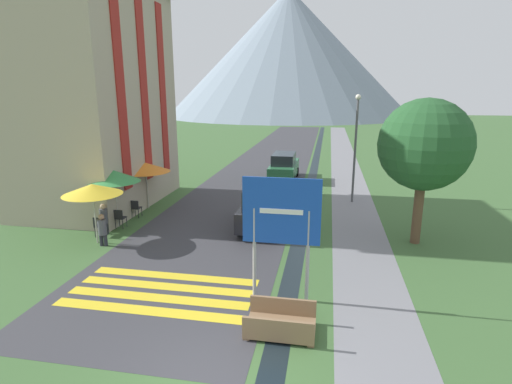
{
  "coord_description": "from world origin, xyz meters",
  "views": [
    {
      "loc": [
        2.15,
        -6.64,
        5.8
      ],
      "look_at": [
        -0.85,
        10.0,
        1.5
      ],
      "focal_mm": 28.0,
      "sensor_mm": 36.0,
      "label": 1
    }
  ],
  "objects_px": {
    "cafe_chair_near_right": "(99,225)",
    "person_seated_near": "(104,217)",
    "person_seated_far": "(102,228)",
    "parked_car_near": "(265,206)",
    "footbridge": "(280,324)",
    "parked_car_far": "(284,167)",
    "road_sign": "(281,221)",
    "cafe_umbrella_middle_green": "(114,176)",
    "cafe_umbrella_front_yellow": "(92,189)",
    "streetlamp": "(356,140)",
    "tree_by_path": "(425,145)",
    "cafe_chair_middle": "(120,217)",
    "cafe_chair_far_right": "(136,207)",
    "cafe_umbrella_rear_orange": "(146,167)",
    "hotel_building": "(93,81)"
  },
  "relations": [
    {
      "from": "hotel_building",
      "to": "cafe_chair_near_right",
      "type": "distance_m",
      "value": 7.82
    },
    {
      "from": "person_seated_near",
      "to": "cafe_chair_near_right",
      "type": "bearing_deg",
      "value": -87.1
    },
    {
      "from": "cafe_umbrella_rear_orange",
      "to": "streetlamp",
      "type": "xyz_separation_m",
      "value": [
        10.27,
        3.01,
        1.2
      ]
    },
    {
      "from": "cafe_chair_middle",
      "to": "cafe_umbrella_front_yellow",
      "type": "distance_m",
      "value": 2.4
    },
    {
      "from": "cafe_umbrella_rear_orange",
      "to": "cafe_chair_far_right",
      "type": "bearing_deg",
      "value": -85.49
    },
    {
      "from": "parked_car_far",
      "to": "person_seated_far",
      "type": "distance_m",
      "value": 14.0
    },
    {
      "from": "footbridge",
      "to": "parked_car_far",
      "type": "bearing_deg",
      "value": 96.09
    },
    {
      "from": "footbridge",
      "to": "parked_car_far",
      "type": "relative_size",
      "value": 0.37
    },
    {
      "from": "footbridge",
      "to": "cafe_umbrella_middle_green",
      "type": "distance_m",
      "value": 10.52
    },
    {
      "from": "cafe_chair_middle",
      "to": "cafe_chair_far_right",
      "type": "xyz_separation_m",
      "value": [
        -0.03,
        1.53,
        0.0
      ]
    },
    {
      "from": "cafe_umbrella_rear_orange",
      "to": "person_seated_near",
      "type": "xyz_separation_m",
      "value": [
        -0.15,
        -3.85,
        -1.4
      ]
    },
    {
      "from": "footbridge",
      "to": "cafe_umbrella_front_yellow",
      "type": "bearing_deg",
      "value": 148.97
    },
    {
      "from": "hotel_building",
      "to": "cafe_chair_middle",
      "type": "xyz_separation_m",
      "value": [
        2.84,
        -3.54,
        -5.73
      ]
    },
    {
      "from": "cafe_chair_near_right",
      "to": "cafe_chair_middle",
      "type": "height_order",
      "value": "same"
    },
    {
      "from": "footbridge",
      "to": "streetlamp",
      "type": "bearing_deg",
      "value": 79.33
    },
    {
      "from": "cafe_chair_near_right",
      "to": "person_seated_near",
      "type": "relative_size",
      "value": 0.66
    },
    {
      "from": "hotel_building",
      "to": "footbridge",
      "type": "height_order",
      "value": "hotel_building"
    },
    {
      "from": "person_seated_far",
      "to": "parked_car_near",
      "type": "bearing_deg",
      "value": 30.2
    },
    {
      "from": "parked_car_near",
      "to": "parked_car_far",
      "type": "distance_m",
      "value": 9.5
    },
    {
      "from": "footbridge",
      "to": "person_seated_near",
      "type": "height_order",
      "value": "person_seated_near"
    },
    {
      "from": "footbridge",
      "to": "streetlamp",
      "type": "relative_size",
      "value": 0.3
    },
    {
      "from": "person_seated_near",
      "to": "cafe_umbrella_middle_green",
      "type": "bearing_deg",
      "value": 83.0
    },
    {
      "from": "road_sign",
      "to": "cafe_umbrella_front_yellow",
      "type": "xyz_separation_m",
      "value": [
        -7.58,
        3.07,
        -0.2
      ]
    },
    {
      "from": "cafe_chair_middle",
      "to": "cafe_umbrella_middle_green",
      "type": "xyz_separation_m",
      "value": [
        -0.19,
        0.16,
        1.76
      ]
    },
    {
      "from": "road_sign",
      "to": "person_seated_near",
      "type": "height_order",
      "value": "road_sign"
    },
    {
      "from": "cafe_umbrella_middle_green",
      "to": "cafe_umbrella_front_yellow",
      "type": "bearing_deg",
      "value": -85.25
    },
    {
      "from": "cafe_umbrella_front_yellow",
      "to": "cafe_umbrella_rear_orange",
      "type": "height_order",
      "value": "cafe_umbrella_front_yellow"
    },
    {
      "from": "cafe_chair_near_right",
      "to": "cafe_chair_far_right",
      "type": "height_order",
      "value": "same"
    },
    {
      "from": "road_sign",
      "to": "footbridge",
      "type": "bearing_deg",
      "value": -82.77
    },
    {
      "from": "streetlamp",
      "to": "person_seated_near",
      "type": "bearing_deg",
      "value": -146.65
    },
    {
      "from": "parked_car_near",
      "to": "streetlamp",
      "type": "height_order",
      "value": "streetlamp"
    },
    {
      "from": "streetlamp",
      "to": "tree_by_path",
      "type": "relative_size",
      "value": 1.01
    },
    {
      "from": "parked_car_near",
      "to": "tree_by_path",
      "type": "distance_m",
      "value": 6.81
    },
    {
      "from": "cafe_umbrella_front_yellow",
      "to": "person_seated_far",
      "type": "bearing_deg",
      "value": -30.77
    },
    {
      "from": "road_sign",
      "to": "parked_car_near",
      "type": "height_order",
      "value": "road_sign"
    },
    {
      "from": "parked_car_near",
      "to": "person_seated_near",
      "type": "relative_size",
      "value": 3.42
    },
    {
      "from": "hotel_building",
      "to": "cafe_chair_far_right",
      "type": "xyz_separation_m",
      "value": [
        2.81,
        -2.01,
        -5.73
      ]
    },
    {
      "from": "parked_car_near",
      "to": "streetlamp",
      "type": "relative_size",
      "value": 0.78
    },
    {
      "from": "person_seated_near",
      "to": "tree_by_path",
      "type": "distance_m",
      "value": 12.99
    },
    {
      "from": "parked_car_near",
      "to": "cafe_umbrella_rear_orange",
      "type": "bearing_deg",
      "value": 164.61
    },
    {
      "from": "cafe_umbrella_front_yellow",
      "to": "cafe_umbrella_rear_orange",
      "type": "xyz_separation_m",
      "value": [
        -0.12,
        4.85,
        -0.06
      ]
    },
    {
      "from": "cafe_chair_near_right",
      "to": "cafe_chair_far_right",
      "type": "relative_size",
      "value": 1.0
    },
    {
      "from": "cafe_chair_near_right",
      "to": "person_seated_near",
      "type": "bearing_deg",
      "value": 70.49
    },
    {
      "from": "hotel_building",
      "to": "parked_car_far",
      "type": "height_order",
      "value": "hotel_building"
    },
    {
      "from": "cafe_chair_middle",
      "to": "cafe_chair_far_right",
      "type": "relative_size",
      "value": 1.0
    },
    {
      "from": "parked_car_near",
      "to": "streetlamp",
      "type": "bearing_deg",
      "value": 50.12
    },
    {
      "from": "parked_car_far",
      "to": "person_seated_far",
      "type": "bearing_deg",
      "value": -113.27
    },
    {
      "from": "footbridge",
      "to": "parked_car_far",
      "type": "height_order",
      "value": "parked_car_far"
    },
    {
      "from": "cafe_chair_middle",
      "to": "person_seated_far",
      "type": "relative_size",
      "value": 0.67
    },
    {
      "from": "cafe_chair_middle",
      "to": "cafe_umbrella_rear_orange",
      "type": "relative_size",
      "value": 0.35
    }
  ]
}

